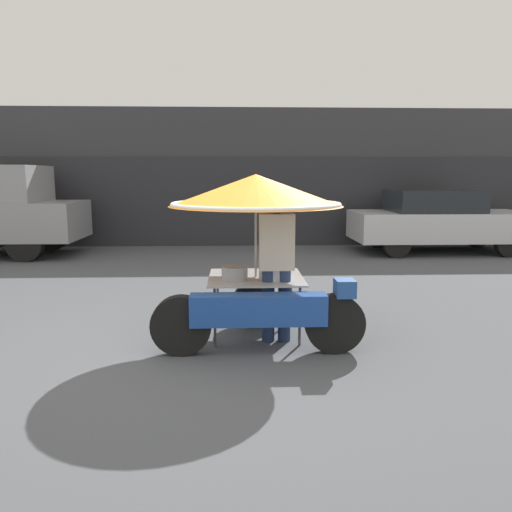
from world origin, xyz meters
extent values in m
plane|color=#4C4F54|center=(0.00, 0.00, 0.00)|extent=(36.00, 36.00, 0.00)
cube|color=#38383D|center=(0.00, 9.02, 1.79)|extent=(28.00, 2.00, 3.57)
cube|color=#28282D|center=(0.00, 7.99, 1.16)|extent=(23.80, 0.06, 2.32)
cylinder|color=black|center=(1.36, -0.16, 0.31)|extent=(0.63, 0.14, 0.63)
cylinder|color=black|center=(-0.24, -0.16, 0.31)|extent=(0.63, 0.14, 0.63)
cube|color=#1E479E|center=(0.56, -0.16, 0.47)|extent=(1.41, 0.24, 0.32)
cube|color=#234C93|center=(1.46, -0.16, 0.69)|extent=(0.20, 0.24, 0.18)
cylinder|color=black|center=(0.56, 0.82, 0.28)|extent=(0.57, 0.14, 0.57)
cylinder|color=#515156|center=(1.02, 0.07, 0.33)|extent=(0.03, 0.03, 0.67)
cylinder|color=#515156|center=(1.02, 0.95, 0.33)|extent=(0.03, 0.03, 0.67)
cylinder|color=#515156|center=(0.10, 0.07, 0.33)|extent=(0.03, 0.03, 0.67)
cylinder|color=#515156|center=(0.10, 0.95, 0.33)|extent=(0.03, 0.03, 0.67)
cube|color=#B2B2B7|center=(0.56, 0.51, 0.68)|extent=(1.09, 1.03, 0.02)
cylinder|color=#B2B2B7|center=(0.56, 0.51, 1.10)|extent=(0.03, 0.03, 0.82)
cone|color=orange|center=(0.56, 0.51, 1.68)|extent=(1.97, 1.97, 0.36)
torus|color=white|center=(0.56, 0.51, 1.52)|extent=(1.93, 1.93, 0.05)
cylinder|color=#939399|center=(0.32, 0.33, 0.76)|extent=(0.29, 0.29, 0.16)
cylinder|color=#B7B7BC|center=(0.75, 0.35, 0.77)|extent=(0.33, 0.33, 0.17)
cylinder|color=#1E936B|center=(0.86, 0.79, 0.77)|extent=(0.21, 0.21, 0.16)
cylinder|color=navy|center=(0.69, 0.24, 0.41)|extent=(0.14, 0.14, 0.82)
cylinder|color=navy|center=(0.87, 0.24, 0.41)|extent=(0.14, 0.14, 0.82)
cube|color=beige|center=(0.78, 0.24, 1.13)|extent=(0.38, 0.22, 0.62)
sphere|color=#A87A5B|center=(0.78, 0.24, 1.55)|extent=(0.22, 0.22, 0.22)
cylinder|color=black|center=(6.57, 5.87, 0.31)|extent=(0.61, 0.20, 0.61)
cylinder|color=black|center=(6.57, 7.39, 0.31)|extent=(0.61, 0.20, 0.61)
cylinder|color=black|center=(3.97, 5.87, 0.31)|extent=(0.61, 0.20, 0.61)
cylinder|color=black|center=(3.97, 7.39, 0.31)|extent=(0.61, 0.20, 0.61)
cube|color=silver|center=(5.27, 6.63, 0.65)|extent=(4.19, 1.79, 0.68)
cube|color=#1E2328|center=(5.06, 6.63, 1.24)|extent=(2.01, 1.57, 0.51)
cylinder|color=black|center=(-4.23, 5.71, 0.39)|extent=(0.78, 0.24, 0.78)
cylinder|color=black|center=(-4.23, 7.27, 0.39)|extent=(0.78, 0.24, 0.78)
cube|color=#939399|center=(-4.92, 6.49, 1.66)|extent=(1.66, 1.69, 0.82)
camera|label=1|loc=(0.33, -5.16, 1.85)|focal=35.00mm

